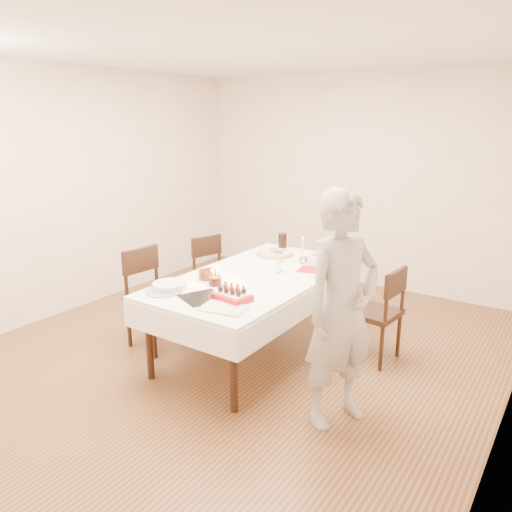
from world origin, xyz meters
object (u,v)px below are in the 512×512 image
Objects in this scene: chair_right_savory at (374,313)px; chair_left_savory at (217,278)px; person at (341,310)px; pizza_white at (275,254)px; pizza_pepperoni at (326,258)px; taper_candle at (302,250)px; cola_glass at (282,241)px; birthday_cake at (215,277)px; layer_cake at (208,275)px; dining_table at (256,313)px; strawberry_box at (232,296)px; pasta_bowl at (322,259)px; chair_left_dessert at (156,299)px.

chair_left_savory is (-1.81, -0.01, -0.00)m from chair_right_savory.
chair_left_savory is 0.52× the size of person.
person is 1.82m from pizza_white.
pizza_pepperoni is 1.57× the size of taper_candle.
chair_left_savory is 0.83m from cola_glass.
pizza_pepperoni is at bearing 70.83° from birthday_cake.
person is at bearing -59.67° from pizza_pepperoni.
person is at bearing -76.39° from chair_right_savory.
pizza_pepperoni is 2.04× the size of layer_cake.
cola_glass is at bearing 140.00° from taper_candle.
dining_table is 0.78m from strawberry_box.
pasta_bowl is at bearing -76.87° from pizza_pepperoni.
birthday_cake is at bearing 106.72° from person.
cola_glass is at bearing 108.26° from pizza_white.
taper_candle is 1.06m from birthday_cake.
layer_cake is (0.56, -0.82, 0.35)m from chair_left_savory.
person reaches higher than strawberry_box.
pasta_bowl reaches higher than pizza_pepperoni.
pizza_white is at bearing 107.48° from dining_table.
chair_left_dessert is 0.66m from layer_cake.
dining_table is 12.83× the size of cola_glass.
dining_table is 1.08m from chair_right_savory.
birthday_cake is at bearing -113.71° from pasta_bowl.
person is at bearing 169.05° from chair_left_savory.
person is 2.11m from cola_glass.
chair_right_savory is at bearing 31.78° from person.
dining_table is at bearing 86.22° from person.
dining_table is 5.47× the size of pizza_white.
taper_candle is (1.00, 0.12, 0.45)m from chair_left_savory.
person is (1.96, -0.14, 0.37)m from chair_left_dessert.
pizza_white is 2.34× the size of cola_glass.
chair_left_savory is at bearing -171.42° from pasta_bowl.
chair_left_dessert is 1.31m from pizza_white.
dining_table is 4.93× the size of pizza_pepperoni.
taper_candle is (1.01, 1.03, 0.41)m from chair_left_dessert.
dining_table is at bearing -146.94° from chair_left_dessert.
dining_table is at bearing -148.11° from chair_right_savory.
chair_left_dessert is (-0.85, -0.44, 0.10)m from dining_table.
birthday_cake reaches higher than pizza_pepperoni.
chair_left_dessert reaches higher than layer_cake.
cola_glass is at bearing 91.44° from layer_cake.
cola_glass is 0.56× the size of strawberry_box.
pizza_white is 1.10m from birthday_cake.
pizza_white is 0.90× the size of pizza_pepperoni.
person is 13.47× the size of birthday_cake.
strawberry_box is at bearing 150.67° from chair_left_savory.
dining_table is 0.80m from pizza_white.
pizza_white is (0.63, 0.20, 0.33)m from chair_left_savory.
taper_candle reaches higher than pasta_bowl.
person is 1.26m from birthday_cake.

